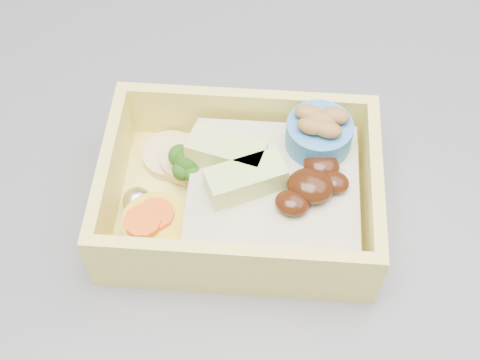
# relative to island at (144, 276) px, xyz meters

# --- Properties ---
(ground) EXTENTS (3.50, 3.50, 0.00)m
(ground) POSITION_rel_island_xyz_m (0.00, 0.10, -0.46)
(ground) COLOR beige
(ground) RESTS_ON ground
(island) EXTENTS (1.24, 0.84, 0.92)m
(island) POSITION_rel_island_xyz_m (0.00, 0.00, 0.00)
(island) COLOR brown
(island) RESTS_ON ground
(bento_box) EXTENTS (0.18, 0.15, 0.06)m
(bento_box) POSITION_rel_island_xyz_m (0.18, -0.14, 0.48)
(bento_box) COLOR #F3E264
(bento_box) RESTS_ON island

